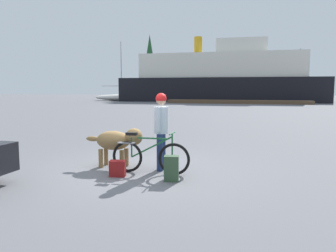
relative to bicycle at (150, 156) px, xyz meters
name	(u,v)px	position (x,y,z in m)	size (l,w,h in m)	color
ground_plane	(134,172)	(-0.38, 0.08, -0.37)	(160.00, 160.00, 0.00)	slate
bicycle	(150,156)	(0.00, 0.00, 0.00)	(1.71, 0.44, 0.89)	black
person_cyclist	(161,124)	(0.15, 0.39, 0.65)	(0.32, 0.53, 1.70)	navy
dog	(118,141)	(-0.89, 0.39, 0.24)	(1.38, 0.51, 0.91)	olive
backpack	(171,169)	(0.59, -0.46, -0.12)	(0.28, 0.20, 0.50)	#334C33
handbag_pannier	(118,168)	(-0.57, -0.39, -0.20)	(0.32, 0.18, 0.33)	maroon
dock_pier	(238,102)	(0.24, 33.49, -0.17)	(16.43, 2.07, 0.40)	brown
ferry_boat	(222,79)	(-2.23, 39.85, 2.70)	(26.71, 7.76, 8.74)	black
sailboat_moored	(122,97)	(-16.38, 38.67, 0.12)	(8.19, 2.29, 8.34)	silver
pine_tree_far_left	(150,59)	(-18.87, 60.22, 7.26)	(3.22, 3.22, 12.60)	#4C331E
pine_tree_center	(219,68)	(-4.66, 58.99, 5.29)	(3.46, 3.46, 8.78)	#4C331E
pine_tree_far_right	(300,66)	(9.67, 56.95, 5.30)	(3.96, 3.96, 8.73)	#4C331E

